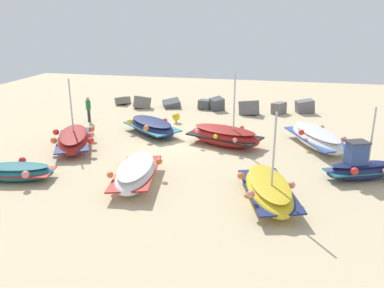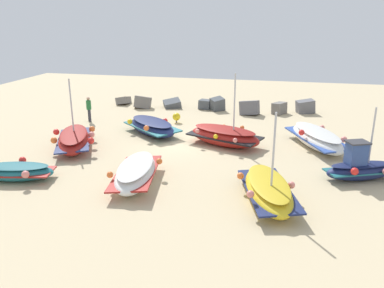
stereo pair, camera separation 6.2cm
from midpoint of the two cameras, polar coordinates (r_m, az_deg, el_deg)
ground_plane at (r=22.55m, az=-1.21°, el=0.24°), size 45.82×45.82×0.00m
fishing_boat_0 at (r=15.76m, az=10.74°, el=-6.44°), size 2.76×4.61×3.68m
fishing_boat_1 at (r=22.36m, az=-16.62°, el=0.60°), size 3.39×4.75×3.74m
fishing_boat_2 at (r=18.88m, az=22.83°, el=-3.16°), size 3.38×2.29×3.26m
fishing_boat_3 at (r=22.67m, az=17.29°, el=0.85°), size 3.47×5.10×1.06m
fishing_boat_4 at (r=24.10m, az=-5.87°, el=2.51°), size 4.25×3.95×0.94m
fishing_boat_5 at (r=21.98m, az=4.56°, el=1.18°), size 4.51×3.12×4.03m
fishing_boat_6 at (r=19.02m, az=-23.98°, el=-3.65°), size 3.49×2.05×0.80m
fishing_boat_7 at (r=17.21m, az=-8.12°, el=-4.09°), size 2.30×4.33×0.98m
person_walking at (r=27.56m, az=-14.66°, el=5.06°), size 0.32×0.32×1.67m
breakwater_rocks at (r=30.05m, az=3.23°, el=5.59°), size 15.31×2.54×1.31m
mooring_buoy_0 at (r=26.57m, az=-2.36°, el=3.91°), size 0.52×0.52×0.66m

